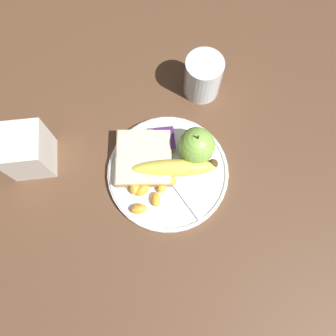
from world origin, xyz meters
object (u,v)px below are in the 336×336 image
plate (168,172)px  apple (196,146)px  bread_slice (144,158)px  jam_packet (166,140)px  condiment_caddy (27,151)px  juice_glass (203,78)px  banana (174,167)px  fork (168,174)px

plate → apple: size_ratio=2.96×
bread_slice → plate: bearing=-122.8°
plate → apple: apple is taller
bread_slice → jam_packet: same height
condiment_caddy → bread_slice: bearing=-97.4°
juice_glass → jam_packet: bearing=143.6°
banana → jam_packet: (0.06, 0.01, -0.01)m
juice_glass → apple: size_ratio=1.13×
plate → condiment_caddy: size_ratio=2.34×
apple → condiment_caddy: condiment_caddy is taller
plate → banana: bearing=-80.7°
apple → condiment_caddy: bearing=85.9°
plate → juice_glass: 0.20m
apple → banana: size_ratio=0.47×
apple → jam_packet: 0.07m
apple → banana: 0.06m
jam_packet → bread_slice: bearing=125.7°
jam_packet → condiment_caddy: condiment_caddy is taller
fork → condiment_caddy: condiment_caddy is taller
apple → bread_slice: apple is taller
bread_slice → banana: bearing=-115.1°
plate → juice_glass: juice_glass is taller
plate → jam_packet: 0.06m
juice_glass → jam_packet: (-0.12, 0.09, -0.02)m
plate → jam_packet: size_ratio=4.94×
juice_glass → fork: juice_glass is taller
apple → banana: (-0.03, 0.04, -0.02)m
plate → juice_glass: size_ratio=2.60×
plate → bread_slice: bread_slice is taller
plate → fork: bearing=173.8°
plate → fork: fork is taller
fork → apple: bearing=-84.6°
apple → fork: (-0.04, 0.06, -0.03)m
juice_glass → bread_slice: size_ratio=0.74×
jam_packet → condiment_caddy: bearing=91.1°
banana → fork: size_ratio=1.05×
juice_glass → bread_slice: bearing=138.7°
bread_slice → fork: (-0.03, -0.04, -0.01)m
juice_glass → bread_slice: juice_glass is taller
banana → juice_glass: bearing=-23.8°
jam_packet → apple: bearing=-116.9°
fork → condiment_caddy: (0.06, 0.25, 0.04)m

